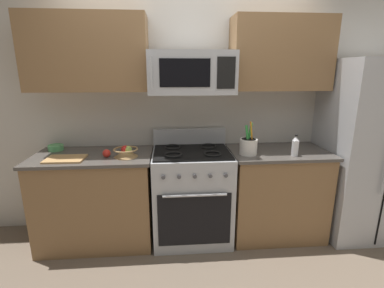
% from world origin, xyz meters
% --- Properties ---
extents(ground_plane, '(16.00, 16.00, 0.00)m').
position_xyz_m(ground_plane, '(0.00, 0.00, 0.00)').
color(ground_plane, '#6B5B4C').
extents(wall_back, '(8.00, 0.10, 2.60)m').
position_xyz_m(wall_back, '(0.00, 1.00, 1.30)').
color(wall_back, beige).
rests_on(wall_back, ground).
extents(counter_left, '(1.11, 0.63, 0.91)m').
position_xyz_m(counter_left, '(-0.95, 0.62, 0.46)').
color(counter_left, olive).
rests_on(counter_left, ground).
extents(range_oven, '(0.76, 0.68, 1.09)m').
position_xyz_m(range_oven, '(-0.00, 0.62, 0.47)').
color(range_oven, '#B2B5BA').
rests_on(range_oven, ground).
extents(counter_right, '(0.97, 0.63, 0.91)m').
position_xyz_m(counter_right, '(0.87, 0.62, 0.46)').
color(counter_right, olive).
rests_on(counter_right, ground).
extents(refrigerator, '(0.77, 0.75, 1.79)m').
position_xyz_m(refrigerator, '(1.76, 0.60, 0.90)').
color(refrigerator, '#B2B5BA').
rests_on(refrigerator, ground).
extents(microwave, '(0.78, 0.44, 0.38)m').
position_xyz_m(microwave, '(-0.00, 0.65, 1.66)').
color(microwave, '#B2B5BA').
extents(upper_cabinets_left, '(1.10, 0.34, 0.69)m').
position_xyz_m(upper_cabinets_left, '(-0.95, 0.78, 1.84)').
color(upper_cabinets_left, olive).
extents(upper_cabinets_right, '(0.96, 0.34, 0.69)m').
position_xyz_m(upper_cabinets_right, '(0.88, 0.78, 1.84)').
color(upper_cabinets_right, olive).
extents(utensil_crock, '(0.17, 0.17, 0.33)m').
position_xyz_m(utensil_crock, '(0.53, 0.52, 0.99)').
color(utensil_crock, white).
rests_on(utensil_crock, counter_right).
extents(fruit_basket, '(0.22, 0.22, 0.11)m').
position_xyz_m(fruit_basket, '(-0.62, 0.54, 0.96)').
color(fruit_basket, '#9E7A4C').
rests_on(fruit_basket, counter_left).
extents(apple_loose, '(0.07, 0.07, 0.07)m').
position_xyz_m(apple_loose, '(-0.79, 0.53, 0.95)').
color(apple_loose, red).
rests_on(apple_loose, counter_left).
extents(cutting_board, '(0.34, 0.24, 0.02)m').
position_xyz_m(cutting_board, '(-1.15, 0.49, 0.92)').
color(cutting_board, tan).
rests_on(cutting_board, counter_left).
extents(bottle_vinegar, '(0.06, 0.06, 0.20)m').
position_xyz_m(bottle_vinegar, '(0.95, 0.44, 1.00)').
color(bottle_vinegar, silver).
rests_on(bottle_vinegar, counter_right).
extents(prep_bowl, '(0.15, 0.15, 0.06)m').
position_xyz_m(prep_bowl, '(-1.35, 0.81, 0.94)').
color(prep_bowl, '#59AD66').
rests_on(prep_bowl, counter_left).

